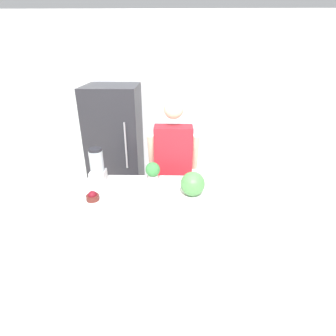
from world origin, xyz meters
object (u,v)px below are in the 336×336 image
Objects in this scene: bowl_cream at (116,194)px; bowl_cherries at (93,196)px; watermelon at (193,184)px; potted_plant at (153,171)px; person at (173,168)px; blender at (97,166)px; refrigerator at (116,149)px.

bowl_cherries is at bearing -166.18° from bowl_cream.
watermelon is 1.12× the size of potted_plant.
bowl_cream is at bearing -123.80° from person.
bowl_cherries is at bearing -131.22° from person.
person is 0.78m from watermelon.
blender is (-0.04, 0.35, 0.14)m from bowl_cherries.
blender is at bearing -176.45° from potted_plant.
bowl_cream reaches higher than bowl_cherries.
refrigerator is 8.63× the size of potted_plant.
potted_plant is (-0.21, -0.43, 0.17)m from person.
refrigerator is 11.82× the size of bowl_cream.
watermelon is 0.97m from blender.
person is 11.40× the size of bowl_cream.
refrigerator is at bearing 92.36° from blender.
bowl_cherries is 0.65m from potted_plant.
bowl_cherries is (-0.90, -0.09, -0.09)m from watermelon.
bowl_cream is at bearing -51.54° from blender.
refrigerator reaches higher than watermelon.
blender reaches higher than potted_plant.
refrigerator is 1.04× the size of person.
person is 14.54× the size of bowl_cherries.
watermelon is at bearing -37.97° from potted_plant.
potted_plant is at bearing 3.55° from blender.
blender is at bearing -87.64° from refrigerator.
person is at bearing -37.63° from refrigerator.
potted_plant is (0.60, -1.05, 0.16)m from refrigerator.
bowl_cream is (0.29, -1.39, 0.08)m from refrigerator.
potted_plant is (0.31, 0.34, 0.07)m from bowl_cream.
potted_plant is (-0.38, 0.30, -0.02)m from watermelon.
blender is at bearing 96.08° from bowl_cherries.
refrigerator reaches higher than blender.
watermelon is 0.70m from bowl_cream.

